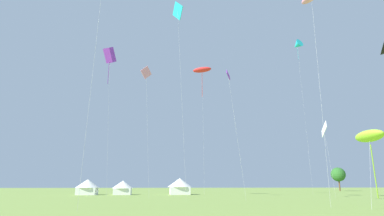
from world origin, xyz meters
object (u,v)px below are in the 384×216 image
(kite_cyan_diamond, at_px, (178,12))
(kite_lime_parafoil, at_px, (369,136))
(kite_pink_diamond, at_px, (146,74))
(festival_tent_right, at_px, (87,186))
(tree_distant_left, at_px, (338,175))
(kite_red_parafoil, at_px, (202,70))
(kite_purple_diamond, at_px, (229,78))
(festival_tent_center, at_px, (180,185))
(kite_purple_box, at_px, (110,55))
(kite_white_diamond, at_px, (324,129))
(kite_cyan_delta, at_px, (297,45))
(festival_tent_left, at_px, (123,187))

(kite_cyan_diamond, distance_m, kite_lime_parafoil, 31.50)
(kite_cyan_diamond, height_order, kite_pink_diamond, kite_cyan_diamond)
(festival_tent_right, height_order, tree_distant_left, tree_distant_left)
(kite_red_parafoil, bearing_deg, tree_distant_left, 34.65)
(kite_purple_diamond, height_order, tree_distant_left, kite_purple_diamond)
(festival_tent_right, relative_size, festival_tent_center, 0.92)
(kite_lime_parafoil, height_order, kite_purple_box, kite_purple_box)
(kite_white_diamond, height_order, festival_tent_center, kite_white_diamond)
(kite_purple_diamond, xyz_separation_m, kite_purple_box, (-19.37, 14.72, 9.05))
(kite_white_diamond, relative_size, kite_pink_diamond, 0.58)
(kite_cyan_delta, bearing_deg, festival_tent_right, 179.00)
(kite_white_diamond, bearing_deg, kite_purple_box, 168.17)
(kite_purple_diamond, distance_m, festival_tent_center, 27.74)
(kite_white_diamond, distance_m, kite_purple_diamond, 20.01)
(kite_pink_diamond, relative_size, kite_red_parafoil, 0.81)
(kite_purple_diamond, xyz_separation_m, festival_tent_left, (-16.39, 22.76, -15.30))
(kite_cyan_diamond, height_order, festival_tent_center, kite_cyan_diamond)
(kite_cyan_diamond, height_order, festival_tent_left, kite_cyan_diamond)
(kite_cyan_delta, bearing_deg, festival_tent_center, 178.35)
(festival_tent_center, bearing_deg, tree_distant_left, 29.80)
(kite_lime_parafoil, height_order, festival_tent_left, kite_lime_parafoil)
(festival_tent_left, relative_size, tree_distant_left, 0.56)
(festival_tent_right, distance_m, festival_tent_center, 18.06)
(kite_pink_diamond, height_order, kite_red_parafoil, kite_red_parafoil)
(kite_red_parafoil, xyz_separation_m, kite_lime_parafoil, (10.40, -33.70, -19.26))
(kite_red_parafoil, relative_size, kite_purple_box, 0.95)
(festival_tent_left, bearing_deg, festival_tent_right, 180.00)
(kite_red_parafoil, height_order, kite_cyan_delta, kite_cyan_delta)
(kite_white_diamond, distance_m, festival_tent_left, 38.88)
(kite_purple_box, bearing_deg, festival_tent_center, 29.40)
(kite_lime_parafoil, distance_m, festival_tent_left, 45.55)
(kite_white_diamond, height_order, kite_lime_parafoil, kite_white_diamond)
(kite_white_diamond, height_order, festival_tent_right, kite_white_diamond)
(kite_pink_diamond, xyz_separation_m, festival_tent_right, (-11.08, 14.66, -18.28))
(festival_tent_right, height_order, festival_tent_center, festival_tent_center)
(kite_lime_parafoil, xyz_separation_m, festival_tent_left, (-25.91, 37.16, -4.76))
(kite_cyan_delta, relative_size, festival_tent_right, 7.74)
(kite_pink_diamond, height_order, tree_distant_left, kite_pink_diamond)
(kite_cyan_diamond, relative_size, kite_pink_diamond, 1.38)
(festival_tent_left, bearing_deg, kite_red_parafoil, -12.58)
(kite_cyan_diamond, bearing_deg, kite_cyan_delta, 34.80)
(festival_tent_left, height_order, festival_tent_center, festival_tent_center)
(kite_purple_diamond, bearing_deg, kite_cyan_diamond, 169.76)
(kite_white_diamond, height_order, kite_purple_box, kite_purple_box)
(kite_red_parafoil, relative_size, tree_distant_left, 3.55)
(kite_cyan_delta, height_order, kite_purple_box, kite_cyan_delta)
(kite_cyan_diamond, relative_size, kite_red_parafoil, 1.12)
(kite_purple_box, bearing_deg, kite_lime_parafoil, -45.22)
(kite_white_diamond, distance_m, tree_distant_left, 56.26)
(kite_cyan_diamond, bearing_deg, kite_purple_diamond, -10.24)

